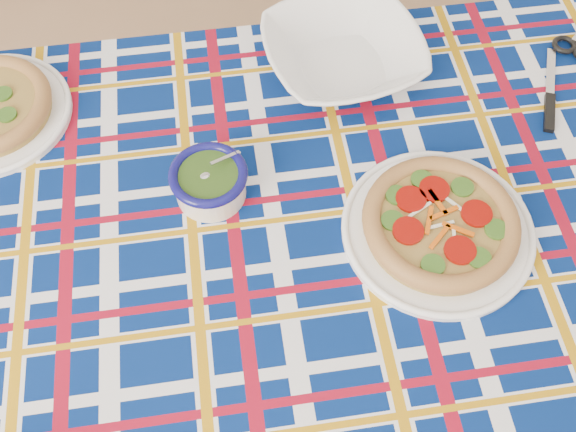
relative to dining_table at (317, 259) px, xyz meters
name	(u,v)px	position (x,y,z in m)	size (l,w,h in m)	color
dining_table	(317,259)	(0.00, 0.00, 0.00)	(1.81, 1.43, 0.74)	brown
tablecloth	(317,253)	(0.00, 0.00, 0.02)	(1.61, 1.02, 0.10)	#041B57
main_focaccia_plate	(440,223)	(0.18, -0.08, 0.11)	(0.32, 0.32, 0.06)	olive
pesto_bowl	(209,181)	(-0.12, 0.16, 0.12)	(0.13, 0.13, 0.08)	#1E370F
serving_bowl	(343,54)	(0.22, 0.31, 0.11)	(0.29, 0.29, 0.07)	white
table_knife	(551,74)	(0.56, 0.12, 0.08)	(0.23, 0.02, 0.01)	silver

